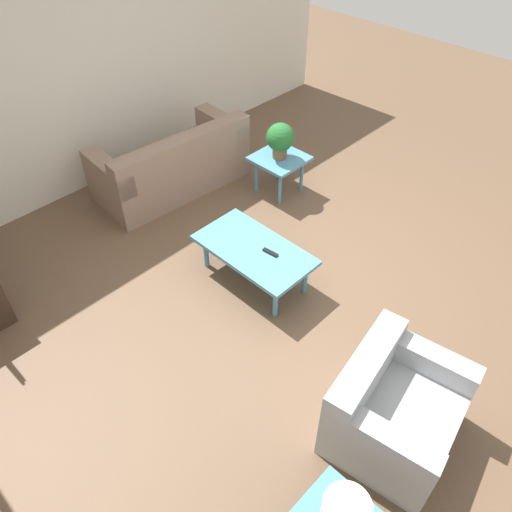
{
  "coord_description": "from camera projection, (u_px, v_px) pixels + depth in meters",
  "views": [
    {
      "loc": [
        -2.05,
        2.73,
        3.54
      ],
      "look_at": [
        0.2,
        0.42,
        0.55
      ],
      "focal_mm": 35.0,
      "sensor_mm": 36.0,
      "label": 1
    }
  ],
  "objects": [
    {
      "name": "side_table_plant",
      "position": [
        279.0,
        162.0,
        5.8
      ],
      "size": [
        0.56,
        0.56,
        0.46
      ],
      "color": "teal",
      "rests_on": "ground_plane"
    },
    {
      "name": "remote_control",
      "position": [
        270.0,
        252.0,
        4.64
      ],
      "size": [
        0.16,
        0.06,
        0.02
      ],
      "color": "black",
      "rests_on": "coffee_table"
    },
    {
      "name": "coffee_table",
      "position": [
        254.0,
        252.0,
        4.73
      ],
      "size": [
        1.15,
        0.62,
        0.4
      ],
      "color": "teal",
      "rests_on": "ground_plane"
    },
    {
      "name": "ground_plane",
      "position": [
        301.0,
        286.0,
        4.89
      ],
      "size": [
        14.0,
        14.0,
        0.0
      ],
      "primitive_type": "plane",
      "color": "brown"
    },
    {
      "name": "sofa",
      "position": [
        173.0,
        166.0,
        5.91
      ],
      "size": [
        0.96,
        1.84,
        0.79
      ],
      "rotation": [
        0.0,
        0.0,
        1.5
      ],
      "color": "gray",
      "rests_on": "ground_plane"
    },
    {
      "name": "armchair",
      "position": [
        393.0,
        409.0,
        3.57
      ],
      "size": [
        0.93,
        1.04,
        0.73
      ],
      "rotation": [
        0.0,
        0.0,
        -1.41
      ],
      "color": "#A8ADB2",
      "rests_on": "ground_plane"
    },
    {
      "name": "potted_plant",
      "position": [
        280.0,
        139.0,
        5.6
      ],
      "size": [
        0.32,
        0.32,
        0.42
      ],
      "color": "brown",
      "rests_on": "side_table_plant"
    },
    {
      "name": "wall_right",
      "position": [
        99.0,
        63.0,
        5.54
      ],
      "size": [
        0.12,
        7.2,
        2.7
      ],
      "color": "silver",
      "rests_on": "ground_plane"
    }
  ]
}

